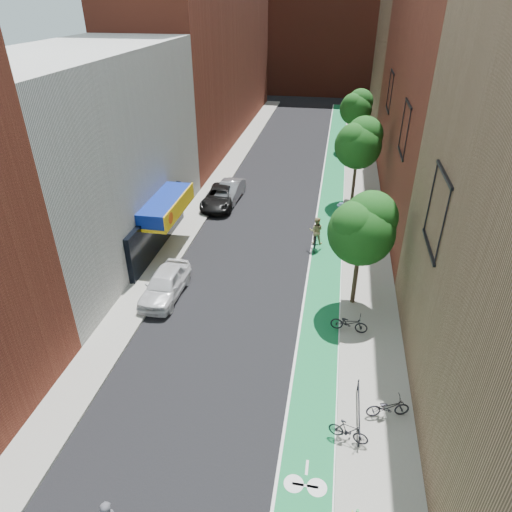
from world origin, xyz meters
The scene contains 21 objects.
ground centered at (0.00, 0.00, 0.00)m, with size 160.00×160.00×0.00m, color black.
bike_lane centered at (4.00, 26.00, 0.01)m, with size 2.00×68.00×0.01m, color #136E47.
sidewalk_left centered at (-6.00, 26.00, 0.07)m, with size 2.00×68.00×0.15m, color gray.
sidewalk_right centered at (6.50, 26.00, 0.07)m, with size 3.00×68.00×0.15m, color gray.
building_left_white centered at (-11.00, 14.00, 6.00)m, with size 8.00×20.00×12.00m, color silver.
building_left_far_red centered at (-11.00, 42.00, 11.00)m, with size 8.00×36.00×22.00m, color maroon.
building_right_mid_red centered at (12.00, 26.00, 11.00)m, with size 8.00×28.00×22.00m, color maroon.
building_right_far_tan centered at (12.00, 50.00, 9.00)m, with size 8.00×20.00×18.00m, color #8C6B4C.
building_far_closure centered at (0.00, 72.00, 10.00)m, with size 30.00×14.00×20.00m, color maroon.
tree_near centered at (5.65, 10.02, 4.66)m, with size 3.40×3.36×6.42m.
tree_mid centered at (5.65, 24.02, 4.89)m, with size 3.55×3.53×6.74m.
tree_far centered at (5.65, 38.02, 4.50)m, with size 3.30×3.25×6.21m.
parked_car_white centered at (-4.60, 8.93, 0.77)m, with size 1.82×4.53×1.54m, color silver.
parked_car_black centered at (-4.60, 21.45, 0.71)m, with size 2.37×5.13×1.43m, color black.
parked_car_silver centered at (-4.13, 22.67, 0.75)m, with size 1.58×4.53×1.49m, color gray.
cyclist_lane_near centered at (3.20, 15.82, 0.95)m, with size 0.92×1.78×2.21m.
cyclist_lane_mid centered at (4.70, 17.74, 0.87)m, with size 1.16×1.85×2.24m.
cyclist_lane_far centered at (4.70, 18.96, 0.89)m, with size 1.13×1.77×2.02m.
parked_bike_near centered at (6.92, 2.47, 0.61)m, with size 0.60×1.73×0.91m, color black.
parked_bike_mid centered at (5.40, 1.04, 0.61)m, with size 0.43×1.53×0.92m, color black.
parked_bike_far centered at (5.40, 7.49, 0.63)m, with size 0.63×1.81×0.95m, color black.
Camera 1 is at (4.02, -10.69, 14.77)m, focal length 32.00 mm.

